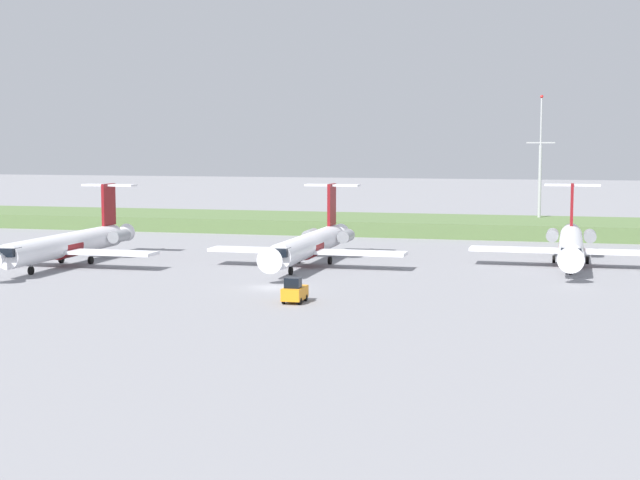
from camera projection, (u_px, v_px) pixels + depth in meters
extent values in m
plane|color=gray|center=(345.00, 253.00, 124.25)|extent=(500.00, 500.00, 0.00)
cube|color=#597542|center=(389.00, 225.00, 153.83)|extent=(320.00, 20.00, 2.25)
cylinder|color=white|center=(65.00, 245.00, 111.32)|extent=(2.70, 24.00, 2.70)
cone|color=white|center=(120.00, 234.00, 124.81)|extent=(2.30, 4.00, 2.29)
cube|color=black|center=(9.00, 252.00, 100.10)|extent=(2.02, 1.80, 0.90)
cylinder|color=maroon|center=(65.00, 246.00, 111.34)|extent=(2.76, 3.60, 2.76)
cube|color=white|center=(15.00, 250.00, 111.89)|extent=(11.00, 3.20, 0.36)
cube|color=white|center=(108.00, 253.00, 108.95)|extent=(11.00, 3.20, 0.36)
cube|color=maroon|center=(109.00, 204.00, 121.52)|extent=(0.36, 3.20, 5.20)
cube|color=white|center=(109.00, 185.00, 121.56)|extent=(6.80, 1.80, 0.24)
cylinder|color=gray|center=(86.00, 235.00, 120.72)|extent=(1.50, 3.40, 1.50)
cylinder|color=gray|center=(119.00, 236.00, 119.61)|extent=(1.50, 3.40, 1.50)
cylinder|color=gray|center=(31.00, 265.00, 104.30)|extent=(0.20, 0.20, 0.65)
cylinder|color=black|center=(31.00, 271.00, 104.36)|extent=(0.30, 0.90, 0.90)
cylinder|color=black|center=(61.00, 259.00, 114.31)|extent=(0.35, 0.90, 0.90)
cylinder|color=black|center=(91.00, 260.00, 113.37)|extent=(0.35, 0.90, 0.90)
cylinder|color=white|center=(309.00, 245.00, 111.18)|extent=(2.70, 24.00, 2.70)
cone|color=white|center=(274.00, 259.00, 98.17)|extent=(2.70, 3.00, 2.70)
cone|color=white|center=(337.00, 234.00, 124.66)|extent=(2.29, 4.00, 2.29)
cube|color=black|center=(279.00, 252.00, 99.96)|extent=(2.03, 1.80, 0.90)
cylinder|color=maroon|center=(309.00, 246.00, 111.19)|extent=(2.76, 3.60, 2.76)
cube|color=white|center=(257.00, 250.00, 111.74)|extent=(11.00, 3.20, 0.36)
cube|color=white|center=(357.00, 253.00, 108.81)|extent=(11.00, 3.20, 0.36)
cube|color=maroon|center=(332.00, 205.00, 121.37)|extent=(0.36, 3.20, 5.20)
cube|color=white|center=(332.00, 185.00, 121.42)|extent=(6.80, 1.80, 0.24)
cylinder|color=gray|center=(311.00, 235.00, 120.58)|extent=(1.50, 3.40, 1.50)
cylinder|color=gray|center=(346.00, 236.00, 119.46)|extent=(1.50, 3.40, 1.50)
cylinder|color=gray|center=(291.00, 266.00, 104.16)|extent=(0.20, 0.20, 0.65)
cylinder|color=black|center=(291.00, 271.00, 104.21)|extent=(0.30, 0.90, 0.90)
cylinder|color=black|center=(298.00, 259.00, 114.16)|extent=(0.35, 0.90, 0.90)
cylinder|color=black|center=(330.00, 260.00, 113.22)|extent=(0.35, 0.90, 0.90)
cylinder|color=white|center=(571.00, 245.00, 111.51)|extent=(2.70, 24.00, 2.70)
cone|color=white|center=(571.00, 258.00, 98.50)|extent=(2.70, 3.00, 2.70)
cone|color=white|center=(571.00, 234.00, 124.99)|extent=(2.30, 4.00, 2.29)
cube|color=black|center=(571.00, 252.00, 100.29)|extent=(2.02, 1.80, 0.90)
cylinder|color=maroon|center=(571.00, 246.00, 111.52)|extent=(2.76, 3.60, 2.76)
cube|color=white|center=(518.00, 250.00, 112.07)|extent=(11.00, 3.20, 0.36)
cube|color=white|center=(625.00, 252.00, 109.14)|extent=(11.00, 3.20, 0.36)
cube|color=maroon|center=(572.00, 204.00, 121.70)|extent=(0.36, 3.20, 5.20)
cube|color=white|center=(572.00, 185.00, 121.75)|extent=(6.80, 1.80, 0.24)
cylinder|color=gray|center=(552.00, 235.00, 120.91)|extent=(1.50, 3.40, 1.50)
cylinder|color=gray|center=(590.00, 236.00, 119.79)|extent=(1.50, 3.40, 1.50)
cylinder|color=gray|center=(571.00, 265.00, 104.49)|extent=(0.20, 0.20, 0.65)
cylinder|color=black|center=(570.00, 270.00, 104.54)|extent=(0.30, 0.90, 0.90)
cylinder|color=black|center=(554.00, 259.00, 114.49)|extent=(0.35, 0.90, 0.90)
cylinder|color=black|center=(587.00, 260.00, 113.55)|extent=(0.35, 0.90, 0.90)
cylinder|color=#B2B2B7|center=(540.00, 189.00, 153.60)|extent=(0.50, 0.50, 13.63)
cylinder|color=#B2B2B7|center=(541.00, 122.00, 152.53)|extent=(0.28, 0.28, 7.34)
cube|color=#B2B2B7|center=(541.00, 143.00, 152.87)|extent=(4.40, 0.20, 0.20)
sphere|color=red|center=(542.00, 97.00, 152.14)|extent=(0.50, 0.50, 0.50)
cube|color=orange|center=(295.00, 293.00, 86.39)|extent=(1.70, 3.20, 1.10)
cube|color=black|center=(293.00, 283.00, 85.75)|extent=(1.36, 1.10, 0.90)
cylinder|color=black|center=(284.00, 301.00, 85.71)|extent=(0.22, 0.60, 0.60)
cylinder|color=black|center=(300.00, 301.00, 85.34)|extent=(0.22, 0.60, 0.60)
cylinder|color=black|center=(290.00, 297.00, 87.56)|extent=(0.22, 0.60, 0.60)
cylinder|color=black|center=(306.00, 298.00, 87.19)|extent=(0.22, 0.60, 0.60)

